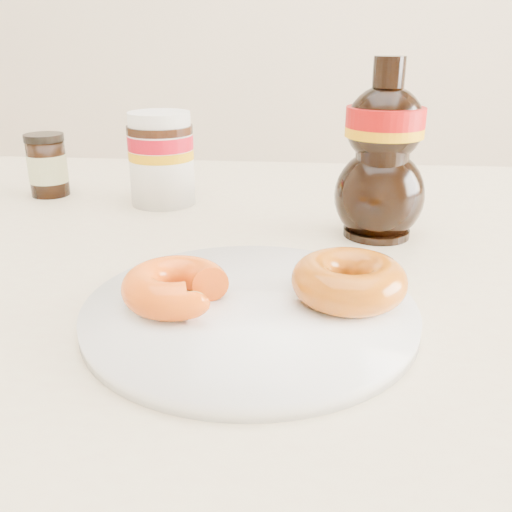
# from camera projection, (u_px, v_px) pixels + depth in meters

# --- Properties ---
(dining_table) EXTENTS (1.40, 0.90, 0.75)m
(dining_table) POSITION_uv_depth(u_px,v_px,m) (228.00, 321.00, 0.63)
(dining_table) COLOR beige
(dining_table) RESTS_ON ground
(plate) EXTENTS (0.27, 0.27, 0.01)m
(plate) POSITION_uv_depth(u_px,v_px,m) (250.00, 311.00, 0.46)
(plate) COLOR white
(plate) RESTS_ON dining_table
(donut_bitten) EXTENTS (0.11, 0.11, 0.03)m
(donut_bitten) POSITION_uv_depth(u_px,v_px,m) (176.00, 287.00, 0.45)
(donut_bitten) COLOR #F24B0D
(donut_bitten) RESTS_ON plate
(donut_whole) EXTENTS (0.11, 0.11, 0.03)m
(donut_whole) POSITION_uv_depth(u_px,v_px,m) (349.00, 280.00, 0.46)
(donut_whole) COLOR #AF430B
(donut_whole) RESTS_ON plate
(nutella_jar) EXTENTS (0.09, 0.09, 0.12)m
(nutella_jar) POSITION_uv_depth(u_px,v_px,m) (161.00, 155.00, 0.75)
(nutella_jar) COLOR white
(nutella_jar) RESTS_ON dining_table
(syrup_bottle) EXTENTS (0.13, 0.12, 0.19)m
(syrup_bottle) POSITION_uv_depth(u_px,v_px,m) (383.00, 151.00, 0.62)
(syrup_bottle) COLOR black
(syrup_bottle) RESTS_ON dining_table
(dark_jar) EXTENTS (0.05, 0.05, 0.09)m
(dark_jar) POSITION_uv_depth(u_px,v_px,m) (47.00, 166.00, 0.80)
(dark_jar) COLOR black
(dark_jar) RESTS_ON dining_table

